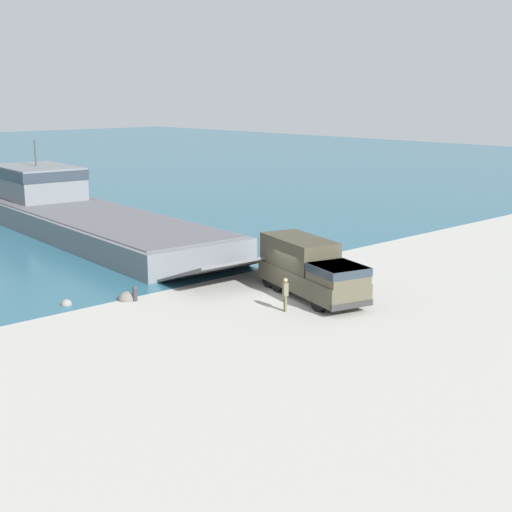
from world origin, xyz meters
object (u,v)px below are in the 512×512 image
landing_craft (76,211)px  military_truck (310,269)px  mooring_bollard (135,293)px  soldier_on_ramp (285,292)px  moored_boat_a (64,176)px

landing_craft → military_truck: landing_craft is taller
landing_craft → mooring_bollard: (-7.96, -21.35, -1.22)m
landing_craft → soldier_on_ramp: landing_craft is taller
landing_craft → moored_boat_a: landing_craft is taller
mooring_bollard → soldier_on_ramp: bearing=-55.4°
military_truck → mooring_bollard: bearing=-112.6°
soldier_on_ramp → moored_boat_a: size_ratio=0.27×
landing_craft → military_truck: (-0.11, -27.31, -0.04)m
landing_craft → moored_boat_a: 38.04m
soldier_on_ramp → mooring_bollard: 8.54m
military_truck → soldier_on_ramp: bearing=-56.2°
soldier_on_ramp → moored_boat_a: (19.81, 62.53, -0.53)m
soldier_on_ramp → landing_craft: bearing=115.2°
military_truck → soldier_on_ramp: 3.25m
landing_craft → soldier_on_ramp: 28.54m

